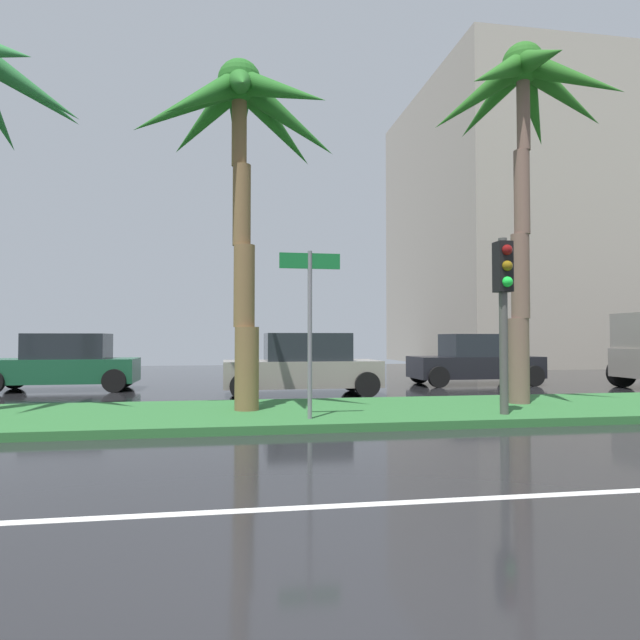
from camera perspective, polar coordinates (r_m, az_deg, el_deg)
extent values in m
cube|color=black|center=(12.36, -7.96, -9.42)|extent=(90.00, 42.00, 0.10)
cube|color=white|center=(5.49, -5.59, -18.58)|extent=(81.00, 0.14, 0.01)
cube|color=#2D6B33|center=(11.35, -7.80, -9.47)|extent=(85.50, 4.00, 0.15)
cone|color=#2A7237|center=(13.52, -28.06, 20.51)|extent=(2.52, 0.73, 1.79)
cone|color=#2A7237|center=(14.22, -27.82, 20.17)|extent=(2.38, 2.05, 1.46)
cylinder|color=brown|center=(11.35, -7.43, -4.89)|extent=(0.48, 0.48, 1.66)
cylinder|color=brown|center=(11.45, -7.69, 3.44)|extent=(0.42, 0.42, 1.66)
cylinder|color=brown|center=(11.79, -7.94, 11.45)|extent=(0.37, 0.37, 1.66)
cylinder|color=brown|center=(12.35, -8.19, 18.87)|extent=(0.31, 0.31, 1.66)
sphere|color=#236721|center=(12.71, -8.17, 22.79)|extent=(0.90, 0.90, 0.90)
cone|color=#236721|center=(12.61, -3.36, 19.68)|extent=(2.37, 0.81, 1.80)
cone|color=#236721|center=(13.10, -4.50, 19.05)|extent=(2.20, 1.90, 1.73)
cone|color=#236721|center=(13.49, -8.25, 18.78)|extent=(0.59, 2.42, 1.59)
cone|color=#236721|center=(13.29, -11.51, 19.32)|extent=(1.99, 2.22, 1.52)
cone|color=#236721|center=(12.38, -13.28, 20.41)|extent=(2.41, 0.80, 1.71)
cone|color=#236721|center=(11.75, -11.60, 21.35)|extent=(1.97, 2.10, 1.81)
cone|color=#236721|center=(11.50, -8.00, 22.78)|extent=(0.57, 2.43, 1.52)
cone|color=#236721|center=(11.82, -4.08, 22.19)|extent=(2.08, 2.16, 1.48)
cylinder|color=brown|center=(13.19, 19.51, -3.91)|extent=(0.45, 0.45, 1.87)
cylinder|color=brown|center=(13.24, 19.64, 4.19)|extent=(0.40, 0.40, 1.87)
cylinder|color=brown|center=(13.56, 19.78, 12.07)|extent=(0.34, 0.34, 1.87)
cylinder|color=brown|center=(14.11, 19.91, 19.47)|extent=(0.29, 0.29, 1.87)
sphere|color=#27681F|center=(14.52, 19.86, 23.27)|extent=(0.90, 0.90, 0.90)
cone|color=#27681F|center=(14.81, 23.30, 20.28)|extent=(2.30, 0.72, 1.67)
cone|color=#27681F|center=(15.13, 20.75, 19.58)|extent=(1.92, 2.03, 1.75)
cone|color=#27681F|center=(15.02, 16.88, 20.34)|extent=(1.15, 2.40, 1.48)
cone|color=#27681F|center=(14.23, 15.72, 20.99)|extent=(2.27, 1.48, 1.73)
cone|color=#27681F|center=(13.47, 17.74, 22.83)|extent=(2.24, 1.74, 1.56)
cone|color=#27681F|center=(13.42, 21.50, 23.54)|extent=(1.00, 2.43, 1.34)
cone|color=#27681F|center=(14.09, 24.13, 21.56)|extent=(2.03, 2.00, 1.64)
cylinder|color=#4C4C47|center=(11.20, 18.10, -0.56)|extent=(0.16, 0.16, 3.34)
cube|color=black|center=(11.28, 18.04, 5.14)|extent=(0.28, 0.32, 0.96)
sphere|color=maroon|center=(11.17, 18.43, 6.76)|extent=(0.20, 0.20, 0.20)
sphere|color=#7F600F|center=(11.13, 18.45, 5.23)|extent=(0.20, 0.20, 0.20)
sphere|color=#1EEA3F|center=(11.09, 18.46, 3.70)|extent=(0.20, 0.20, 0.20)
cylinder|color=slate|center=(10.05, -1.04, -1.47)|extent=(0.08, 0.08, 3.00)
cube|color=#146B2D|center=(10.15, -1.03, 6.00)|extent=(1.10, 0.03, 0.28)
cube|color=#195133|center=(18.75, -24.62, -4.68)|extent=(4.30, 1.76, 0.72)
cube|color=#1E2328|center=(18.69, -24.15, -2.43)|extent=(2.30, 1.58, 0.76)
cylinder|color=black|center=(20.10, -28.53, -5.17)|extent=(0.68, 0.22, 0.68)
cylinder|color=black|center=(17.53, -20.15, -5.80)|extent=(0.68, 0.22, 0.68)
cylinder|color=black|center=(19.30, -19.18, -5.44)|extent=(0.68, 0.22, 0.68)
cube|color=gray|center=(15.72, -1.89, -5.43)|extent=(4.30, 1.76, 0.72)
cube|color=#1E2328|center=(15.71, -1.34, -2.73)|extent=(2.30, 1.58, 0.76)
cylinder|color=black|center=(14.70, -7.83, -6.68)|extent=(0.68, 0.22, 0.68)
cylinder|color=black|center=(16.49, -8.04, -6.15)|extent=(0.68, 0.22, 0.68)
cylinder|color=black|center=(15.17, 4.81, -6.54)|extent=(0.68, 0.22, 0.68)
cylinder|color=black|center=(16.92, 3.27, -6.06)|extent=(0.68, 0.22, 0.68)
cube|color=black|center=(19.86, 15.41, -4.61)|extent=(4.30, 1.76, 0.72)
cube|color=#1E2328|center=(19.90, 15.78, -2.47)|extent=(2.30, 1.58, 0.76)
cylinder|color=black|center=(18.40, 11.94, -5.68)|extent=(0.68, 0.22, 0.68)
cylinder|color=black|center=(20.08, 10.03, -5.36)|extent=(0.68, 0.22, 0.68)
cylinder|color=black|center=(19.85, 20.86, -5.31)|extent=(0.68, 0.22, 0.68)
cylinder|color=black|center=(21.42, 18.40, -5.08)|extent=(0.68, 0.22, 0.68)
cylinder|color=black|center=(20.75, 28.24, -4.73)|extent=(0.92, 0.30, 0.92)
cube|color=#A89E8E|center=(39.06, 20.44, 8.60)|extent=(14.56, 15.39, 17.17)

